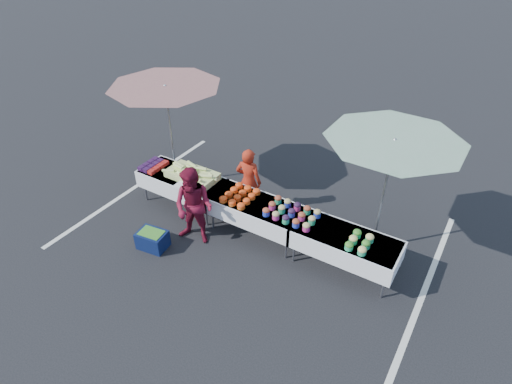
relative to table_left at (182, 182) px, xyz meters
The scene contains 17 objects.
ground 1.89m from the table_left, ahead, with size 80.00×80.00×0.00m, color black.
stripe_left 1.52m from the table_left, behind, with size 0.10×5.00×0.00m, color silver.
stripe_right 5.03m from the table_left, ahead, with size 0.10×5.00×0.00m, color silver.
table_left is the anchor object (origin of this frame).
table_center 1.80m from the table_left, ahead, with size 1.86×0.81×0.75m.
table_right 3.60m from the table_left, ahead, with size 1.86×0.81×0.75m.
berry_punnets 0.74m from the table_left, behind, with size 0.40×0.54×0.08m.
corn_pile 0.36m from the table_left, 10.28° to the left, with size 1.16×0.57×0.26m.
plastic_bags 0.47m from the table_left, 45.00° to the right, with size 0.30×0.25×0.05m, color white.
carrot_bowls 1.47m from the table_left, ahead, with size 0.55×0.69×0.11m.
potato_cups 2.56m from the table_left, ahead, with size 0.94×0.58×0.16m.
bean_baskets 3.87m from the table_left, ahead, with size 0.36×0.50×0.15m.
vendor 1.41m from the table_left, 23.16° to the left, with size 0.54×0.35×1.48m, color #A62512.
customer 1.21m from the table_left, 39.15° to the right, with size 0.77×0.60×1.58m, color maroon.
umbrella_left 1.80m from the table_left, 140.96° to the left, with size 2.62×2.62×2.37m.
umbrella_right 4.26m from the table_left, 11.62° to the left, with size 2.96×2.96×2.34m.
storage_bin 1.45m from the table_left, 75.55° to the right, with size 0.59×0.46×0.35m.
Camera 1 is at (3.38, -5.47, 5.52)m, focal length 30.00 mm.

